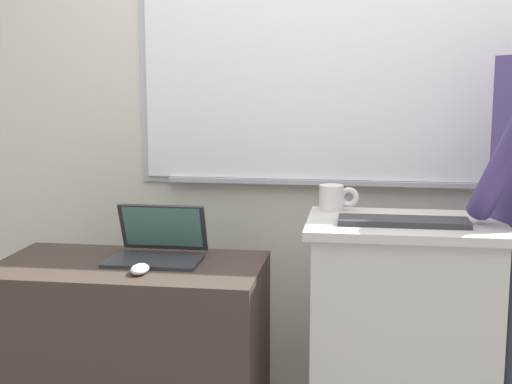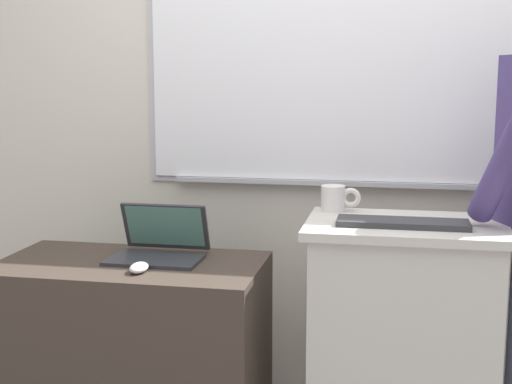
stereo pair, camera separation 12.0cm
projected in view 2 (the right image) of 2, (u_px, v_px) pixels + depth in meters
back_wall at (349, 79)px, 3.02m from camera, size 6.40×0.17×2.83m
lectern_podium at (401, 352)px, 2.51m from camera, size 0.68×0.47×0.94m
side_desk at (133, 361)px, 2.65m from camera, size 0.96×0.52×0.76m
laptop at (160, 242)px, 2.65m from camera, size 0.34×0.28×0.19m
wireless_keyboard at (403, 223)px, 2.38m from camera, size 0.44×0.14×0.02m
computer_mouse_by_laptop at (139, 268)px, 2.45m from camera, size 0.06×0.10×0.03m
coffee_mug at (335, 198)px, 2.63m from camera, size 0.15×0.09×0.10m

